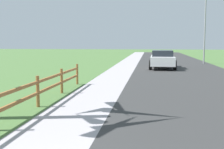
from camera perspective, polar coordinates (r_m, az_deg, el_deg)
name	(u,v)px	position (r m, az deg, el deg)	size (l,w,h in m)	color
ground_plane	(137,65)	(26.68, 4.89, 1.83)	(120.00, 120.00, 0.00)	#476B36
road_asphalt	(174,64)	(28.75, 12.06, 2.04)	(7.00, 66.00, 0.01)	#313131
curb_concrete	(108,63)	(28.95, -0.88, 2.21)	(6.00, 66.00, 0.01)	#A39DA2
grass_verge	(93,63)	(29.20, -3.80, 2.23)	(5.00, 66.00, 0.00)	#476B36
rail_fence	(20,96)	(8.48, -17.49, -4.04)	(0.11, 12.91, 1.01)	brown
parked_suv_white	(162,59)	(23.70, 9.79, 2.98)	(2.11, 4.99, 1.43)	white
street_lamp	(206,19)	(29.54, 17.90, 10.24)	(1.17, 0.20, 7.27)	gray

